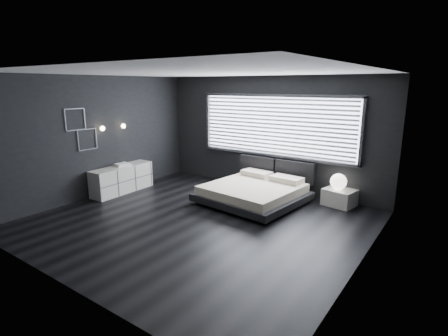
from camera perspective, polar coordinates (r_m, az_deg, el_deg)
The scene contains 12 objects.
room at distance 6.49m, azimuth -4.34°, elevation 2.87°, with size 6.04×6.00×2.80m.
window at distance 8.59m, azimuth 8.28°, elevation 6.78°, with size 4.14×0.09×1.52m.
headboard at distance 8.68m, azimuth 8.40°, elevation -0.13°, with size 1.96×0.16×0.52m.
sconce_near at distance 8.60m, azimuth -19.23°, elevation 6.11°, with size 0.18×0.11×0.11m.
sconce_far at distance 8.96m, azimuth -16.12°, elevation 6.60°, with size 0.18×0.11×0.11m.
wall_art_upper at distance 8.32m, azimuth -23.10°, elevation 7.30°, with size 0.01×0.48×0.48m.
wall_art_lower at distance 8.51m, azimuth -21.39°, elevation 4.37°, with size 0.01×0.48×0.48m.
bed at distance 7.87m, azimuth 4.86°, elevation -3.89°, with size 2.25×2.16×0.53m.
nightstand at distance 8.08m, azimuth 18.32°, elevation -4.56°, with size 0.63×0.52×0.37m, color silver.
orb_lamp at distance 7.96m, azimuth 18.19°, elevation -2.12°, with size 0.35×0.35×0.35m, color white.
dresser at distance 8.95m, azimuth -16.28°, elevation -1.74°, with size 0.52×1.64×0.65m.
book_stack at distance 8.88m, azimuth -16.25°, elevation 0.53°, with size 0.33×0.40×0.07m.
Camera 1 is at (4.07, -4.91, 2.59)m, focal length 28.00 mm.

